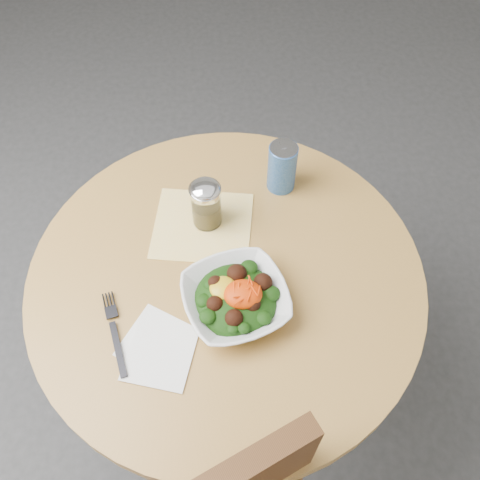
{
  "coord_description": "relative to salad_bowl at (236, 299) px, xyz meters",
  "views": [
    {
      "loc": [
        -0.01,
        -0.63,
        1.79
      ],
      "look_at": [
        0.04,
        0.05,
        0.81
      ],
      "focal_mm": 40.0,
      "sensor_mm": 36.0,
      "label": 1
    }
  ],
  "objects": [
    {
      "name": "salad_bowl",
      "position": [
        0.0,
        0.0,
        0.0
      ],
      "size": [
        0.28,
        0.28,
        0.08
      ],
      "color": "silver",
      "rests_on": "table"
    },
    {
      "name": "ground",
      "position": [
        -0.02,
        0.08,
        -0.78
      ],
      "size": [
        6.0,
        6.0,
        0.0
      ],
      "primitive_type": "plane",
      "color": "#2F3032",
      "rests_on": "ground"
    },
    {
      "name": "cloth_napkin",
      "position": [
        -0.07,
        0.22,
        -0.03
      ],
      "size": [
        0.26,
        0.25,
        0.0
      ],
      "primitive_type": "cube",
      "rotation": [
        0.0,
        0.0,
        -0.16
      ],
      "color": "#E6A20C",
      "rests_on": "table"
    },
    {
      "name": "fork",
      "position": [
        -0.26,
        -0.04,
        -0.02
      ],
      "size": [
        0.07,
        0.2,
        0.0
      ],
      "color": "black",
      "rests_on": "table"
    },
    {
      "name": "spice_shaker",
      "position": [
        -0.05,
        0.23,
        0.03
      ],
      "size": [
        0.07,
        0.07,
        0.13
      ],
      "color": "silver",
      "rests_on": "table"
    },
    {
      "name": "table",
      "position": [
        -0.02,
        0.08,
        -0.23
      ],
      "size": [
        0.9,
        0.9,
        0.75
      ],
      "color": "black",
      "rests_on": "ground"
    },
    {
      "name": "paper_napkins",
      "position": [
        -0.17,
        -0.09,
        -0.03
      ],
      "size": [
        0.18,
        0.21,
        0.0
      ],
      "color": "white",
      "rests_on": "table"
    },
    {
      "name": "beverage_can",
      "position": [
        0.14,
        0.33,
        0.04
      ],
      "size": [
        0.07,
        0.07,
        0.14
      ],
      "color": "#0D3797",
      "rests_on": "table"
    }
  ]
}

